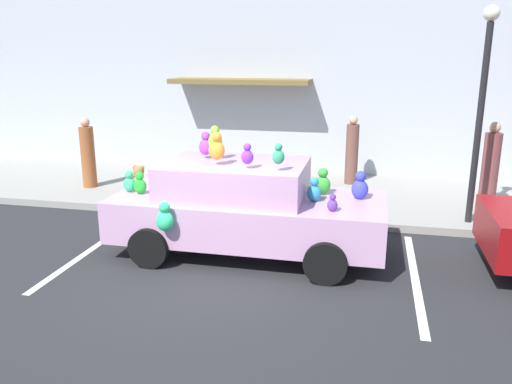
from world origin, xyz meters
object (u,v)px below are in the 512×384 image
(plush_covered_car, at_px, (245,207))
(pedestrian_walking_past, at_px, (88,155))
(teddy_bear_on_sidewalk, at_px, (139,181))
(street_lamp_post, at_px, (482,94))
(pedestrian_by_lamp, at_px, (490,169))
(pedestrian_near_shopfront, at_px, (352,152))

(plush_covered_car, height_order, pedestrian_walking_past, plush_covered_car)
(teddy_bear_on_sidewalk, xyz_separation_m, street_lamp_post, (6.94, -0.43, 2.08))
(pedestrian_walking_past, bearing_deg, pedestrian_by_lamp, 1.33)
(teddy_bear_on_sidewalk, bearing_deg, pedestrian_near_shopfront, 24.31)
(pedestrian_walking_past, xyz_separation_m, pedestrian_by_lamp, (8.90, 0.21, 0.07))
(pedestrian_by_lamp, bearing_deg, pedestrian_near_shopfront, 152.20)
(street_lamp_post, xyz_separation_m, pedestrian_near_shopfront, (-2.33, 2.52, -1.61))
(pedestrian_walking_past, bearing_deg, pedestrian_near_shopfront, 15.61)
(pedestrian_near_shopfront, bearing_deg, street_lamp_post, -47.27)
(teddy_bear_on_sidewalk, relative_size, pedestrian_walking_past, 0.41)
(pedestrian_near_shopfront, xyz_separation_m, pedestrian_walking_past, (-6.08, -1.70, -0.02))
(street_lamp_post, relative_size, pedestrian_near_shopfront, 2.35)
(plush_covered_car, relative_size, street_lamp_post, 1.13)
(teddy_bear_on_sidewalk, height_order, street_lamp_post, street_lamp_post)
(pedestrian_near_shopfront, relative_size, pedestrian_by_lamp, 0.93)
(teddy_bear_on_sidewalk, xyz_separation_m, pedestrian_near_shopfront, (4.62, 2.09, 0.47))
(plush_covered_car, bearing_deg, pedestrian_near_shopfront, 71.45)
(pedestrian_near_shopfront, xyz_separation_m, pedestrian_by_lamp, (2.83, -1.49, 0.05))
(teddy_bear_on_sidewalk, bearing_deg, plush_covered_car, -39.24)
(street_lamp_post, height_order, pedestrian_near_shopfront, street_lamp_post)
(plush_covered_car, relative_size, pedestrian_by_lamp, 2.48)
(plush_covered_car, height_order, teddy_bear_on_sidewalk, plush_covered_car)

